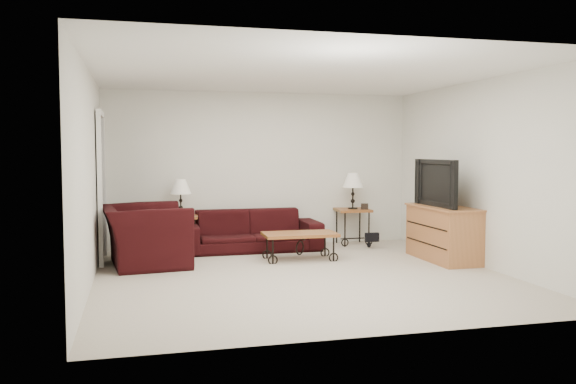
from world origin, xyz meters
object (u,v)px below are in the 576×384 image
object	(u,v)px
sofa	(251,230)
lamp_left	(181,197)
coffee_table	(300,246)
side_table_left	(181,233)
television	(443,183)
backpack	(369,234)
lamp_right	(353,191)
armchair	(145,236)
side_table_right	(353,227)
tv_stand	(443,233)

from	to	relation	value
sofa	lamp_left	bearing A→B (deg)	170.35
lamp_left	coffee_table	world-z (taller)	lamp_left
side_table_left	television	world-z (taller)	television
side_table_left	coffee_table	world-z (taller)	side_table_left
sofa	television	bearing A→B (deg)	-31.02
coffee_table	backpack	distance (m)	1.57
lamp_right	coffee_table	bearing A→B (deg)	-136.85
sofa	side_table_left	distance (m)	1.07
coffee_table	backpack	size ratio (longest dim) A/B	2.33
sofa	backpack	size ratio (longest dim) A/B	4.83
armchair	backpack	xyz separation A→B (m)	(3.51, 0.66, -0.19)
side_table_left	lamp_left	size ratio (longest dim) A/B	1.00
side_table_right	television	xyz separation A→B (m)	(0.72, -1.67, 0.80)
side_table_left	tv_stand	bearing A→B (deg)	-25.14
lamp_right	tv_stand	xyz separation A→B (m)	(0.74, -1.67, -0.51)
coffee_table	armchair	xyz separation A→B (m)	(-2.14, 0.11, 0.21)
side_table_right	lamp_left	bearing A→B (deg)	180.00
lamp_right	tv_stand	size ratio (longest dim) A/B	0.46
lamp_right	armchair	distance (m)	3.55
lamp_right	backpack	size ratio (longest dim) A/B	1.33
side_table_right	lamp_right	world-z (taller)	lamp_right
side_table_right	lamp_left	world-z (taller)	lamp_left
armchair	backpack	bearing A→B (deg)	-85.73
lamp_left	television	xyz separation A→B (m)	(3.53, -1.67, 0.26)
side_table_left	tv_stand	world-z (taller)	tv_stand
coffee_table	armchair	distance (m)	2.15
sofa	side_table_left	bearing A→B (deg)	170.35
sofa	side_table_right	size ratio (longest dim) A/B	3.63
side_table_right	television	bearing A→B (deg)	-66.53
sofa	backpack	world-z (taller)	sofa
sofa	lamp_right	size ratio (longest dim) A/B	3.63
side_table_left	side_table_right	world-z (taller)	side_table_right
lamp_right	backpack	distance (m)	0.78
tv_stand	backpack	world-z (taller)	tv_stand
lamp_right	television	world-z (taller)	television
backpack	television	bearing A→B (deg)	-88.73
coffee_table	lamp_left	bearing A→B (deg)	144.20
side_table_left	lamp_right	bearing A→B (deg)	0.00
armchair	television	distance (m)	4.19
sofa	backpack	xyz separation A→B (m)	(1.89, -0.19, -0.09)
sofa	coffee_table	distance (m)	1.11
sofa	side_table_right	distance (m)	1.76
coffee_table	backpack	world-z (taller)	backpack
tv_stand	coffee_table	bearing A→B (deg)	165.12
side_table_left	lamp_right	world-z (taller)	lamp_right
sofa	lamp_right	world-z (taller)	lamp_right
lamp_left	armchair	bearing A→B (deg)	-118.15
coffee_table	television	xyz separation A→B (m)	(1.95, -0.52, 0.91)
side_table_left	television	xyz separation A→B (m)	(3.53, -1.67, 0.82)
sofa	tv_stand	world-z (taller)	tv_stand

